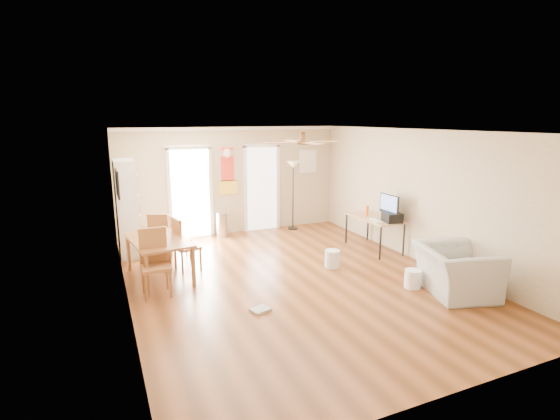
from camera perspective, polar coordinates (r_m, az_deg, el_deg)
name	(u,v)px	position (r m, az deg, el deg)	size (l,w,h in m)	color
floor	(294,280)	(7.54, 1.85, -9.47)	(7.00, 7.00, 0.00)	brown
ceiling	(295,131)	(7.01, 2.00, 10.68)	(5.50, 7.00, 0.00)	silver
wall_back	(233,181)	(10.38, -6.45, 3.96)	(5.50, 0.04, 2.60)	beige
wall_front	(451,279)	(4.40, 22.22, -8.62)	(5.50, 0.04, 2.60)	beige
wall_left	(123,224)	(6.50, -20.54, -1.84)	(0.04, 7.00, 2.60)	beige
wall_right	(420,196)	(8.69, 18.52, 1.75)	(0.04, 7.00, 2.60)	beige
crown_molding	(295,133)	(7.01, 2.00, 10.35)	(5.50, 7.00, 0.08)	white
kitchen_doorway	(190,194)	(10.15, -12.06, 2.14)	(0.90, 0.10, 2.10)	white
bathroom_doorway	(261,189)	(10.65, -2.54, 2.88)	(0.80, 0.10, 2.10)	white
wall_decal	(228,171)	(10.29, -7.12, 5.27)	(0.46, 0.03, 1.10)	red
ac_grille	(308,161)	(11.08, 3.78, 6.62)	(0.50, 0.04, 0.60)	white
framed_poster	(117,183)	(7.80, -21.21, 3.38)	(0.04, 0.66, 0.48)	black
ceiling_fan	(303,142)	(6.74, 3.11, 9.16)	(1.24, 1.24, 0.20)	#593819
bookshelf	(127,208)	(9.19, -20.07, 0.25)	(0.40, 0.90, 1.99)	silver
dining_table	(159,259)	(7.78, -16.06, -6.37)	(0.89, 1.48, 0.74)	#985931
dining_chair_right_a	(180,237)	(8.76, -13.41, -3.58)	(0.37, 0.37, 0.90)	#9B6832
dining_chair_right_b	(187,244)	(8.05, -12.46, -4.54)	(0.42, 0.42, 1.01)	#9E5D33
dining_chair_near	(156,264)	(7.03, -16.52, -7.01)	(0.44, 0.44, 1.07)	olive
dining_chair_far	(160,235)	(8.89, -15.93, -3.34)	(0.39, 0.39, 0.94)	olive
trash_can	(222,225)	(10.20, -7.84, -1.98)	(0.27, 0.27, 0.59)	#BDBEC0
torchiere_lamp	(293,196)	(10.69, 1.77, 1.96)	(0.33, 0.33, 1.75)	black
computer_desk	(374,233)	(9.35, 12.59, -3.10)	(0.67, 1.34, 0.72)	tan
imac	(389,207)	(9.01, 14.57, 0.34)	(0.08, 0.58, 0.54)	black
keyboard	(376,220)	(8.95, 12.90, -1.39)	(0.13, 0.40, 0.01)	silver
printer	(392,217)	(8.93, 14.98, -0.94)	(0.32, 0.38, 0.19)	black
orange_bottle	(367,211)	(9.36, 11.71, -0.09)	(0.07, 0.07, 0.22)	orange
wastebasket_a	(332,259)	(8.17, 7.11, -6.56)	(0.29, 0.29, 0.33)	silver
wastebasket_b	(413,279)	(7.51, 17.55, -8.90)	(0.27, 0.27, 0.31)	white
floor_cloth	(260,310)	(6.42, -2.67, -13.36)	(0.27, 0.22, 0.04)	#A4A49F
armchair	(455,271)	(7.43, 22.71, -7.62)	(1.20, 1.05, 0.78)	#AAABA6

